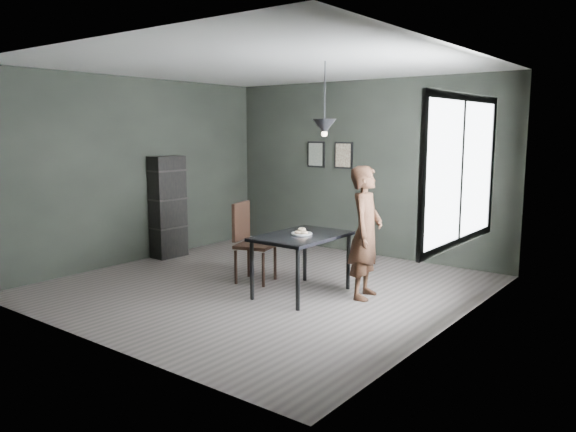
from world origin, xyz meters
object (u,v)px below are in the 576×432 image
Objects in this scene: woman at (366,233)px; shelf_unit at (168,207)px; cafe_table at (302,241)px; pendant_lamp at (324,127)px; wood_chair at (249,237)px; white_plate at (302,234)px.

shelf_unit is (-3.60, 0.03, 0.01)m from woman.
pendant_lamp is at bearing 21.80° from cafe_table.
pendant_lamp reaches higher than cafe_table.
wood_chair is at bearing -178.33° from pendant_lamp.
wood_chair is 0.66× the size of shelf_unit.
white_plate is at bearing -5.26° from shelf_unit.
pendant_lamp reaches higher than woman.
white_plate is 0.94m from wood_chair.
cafe_table is 2.95m from shelf_unit.
shelf_unit is at bearing 172.25° from cafe_table.
wood_chair is (-0.92, 0.07, -0.15)m from white_plate.
shelf_unit reaches higher than woman.
pendant_lamp is at bearing -2.75° from shelf_unit.
wood_chair is at bearing -6.79° from shelf_unit.
white_plate reaches higher than cafe_table.
pendant_lamp is at bearing 23.37° from white_plate.
shelf_unit is at bearing 76.79° from woman.
woman is at bearing 28.71° from white_plate.
cafe_table is at bearing 121.10° from white_plate.
wood_chair is (-1.60, -0.30, -0.19)m from woman.
cafe_table is at bearing -5.15° from shelf_unit.
pendant_lamp is at bearing -14.58° from wood_chair.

